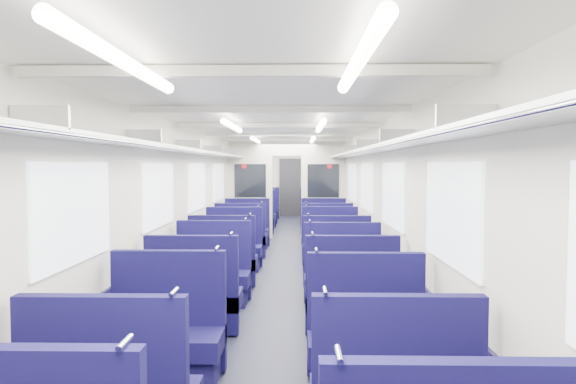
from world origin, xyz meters
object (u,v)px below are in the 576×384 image
object	(u,v)px
seat_8	(195,301)
seat_23	(318,217)
seat_13	(336,264)
seat_14	(234,250)
end_door	(290,187)
seat_19	(324,232)
seat_15	(330,249)
seat_12	(223,263)
seat_11	(343,281)
seat_17	(327,240)
seat_27	(315,210)
seat_25	(317,213)
seat_9	(351,301)
seat_24	(262,213)
seat_7	(367,344)
seat_20	(255,221)
bulkhead	(287,188)
seat_16	(241,240)
seat_6	(166,339)
seat_21	(320,221)
seat_26	(264,210)
seat_22	(259,217)
seat_10	(213,277)
seat_18	(247,232)

from	to	relation	value
seat_8	seat_23	world-z (taller)	same
seat_13	seat_14	world-z (taller)	same
end_door	seat_19	size ratio (longest dim) A/B	1.84
seat_8	seat_19	world-z (taller)	same
seat_8	seat_15	xyz separation A→B (m)	(1.66, 3.46, 0.00)
seat_12	seat_19	distance (m)	3.94
seat_11	seat_17	xyz separation A→B (m)	(0.00, 3.53, 0.00)
seat_27	seat_25	bearing A→B (deg)	-90.00
seat_19	seat_25	world-z (taller)	same
seat_9	seat_27	distance (m)	11.08
seat_23	seat_24	xyz separation A→B (m)	(-1.66, 1.23, 0.00)
seat_7	seat_20	distance (m)	9.23
bulkhead	seat_23	world-z (taller)	bulkhead
end_door	seat_24	world-z (taller)	end_door
seat_7	seat_12	world-z (taller)	same
seat_14	seat_16	size ratio (longest dim) A/B	1.00
seat_14	seat_27	bearing A→B (deg)	77.98
seat_7	seat_19	size ratio (longest dim) A/B	1.00
seat_9	seat_27	xyz separation A→B (m)	(0.00, 11.08, 0.00)
seat_6	end_door	bearing A→B (deg)	86.54
bulkhead	seat_6	distance (m)	8.28
seat_6	seat_8	bearing A→B (deg)	90.00
seat_6	seat_9	bearing A→B (deg)	36.43
seat_21	seat_26	bearing A→B (deg)	116.21
seat_22	seat_27	distance (m)	2.71
seat_12	seat_27	bearing A→B (deg)	79.54
end_door	seat_12	distance (m)	10.47
seat_13	seat_27	bearing A→B (deg)	90.00
seat_14	seat_20	bearing A→B (deg)	90.00
seat_10	seat_7	bearing A→B (deg)	-55.68
seat_18	seat_21	size ratio (longest dim) A/B	1.00
seat_9	seat_15	xyz separation A→B (m)	(0.00, 3.43, 0.00)
bulkhead	seat_13	bearing A→B (deg)	-80.37
seat_7	seat_21	bearing A→B (deg)	90.00
seat_19	seat_18	bearing A→B (deg)	-176.73
seat_12	seat_23	world-z (taller)	same
seat_6	seat_22	world-z (taller)	same
seat_16	seat_25	distance (m)	5.72
seat_24	seat_26	distance (m)	1.09
end_door	seat_19	world-z (taller)	end_door
seat_16	seat_8	bearing A→B (deg)	-90.00
seat_20	seat_22	size ratio (longest dim) A/B	1.00
end_door	seat_11	distance (m)	11.60
end_door	seat_14	world-z (taller)	end_door
seat_9	seat_19	bearing A→B (deg)	90.00
seat_16	seat_18	distance (m)	1.12
seat_11	seat_17	world-z (taller)	same
seat_9	seat_26	size ratio (longest dim) A/B	1.00
seat_10	seat_15	size ratio (longest dim) A/B	1.00
seat_22	seat_18	bearing A→B (deg)	-90.00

